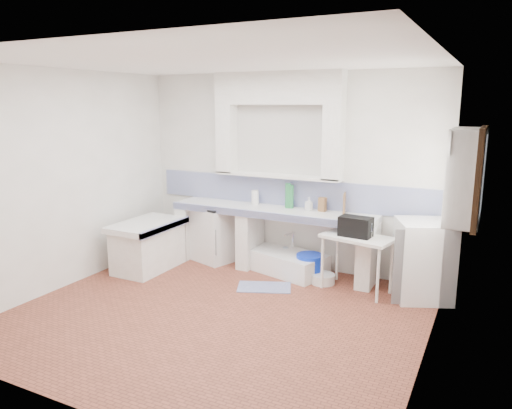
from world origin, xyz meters
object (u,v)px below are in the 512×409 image
at_px(stove, 216,234).
at_px(side_table, 356,264).
at_px(sink, 286,263).
at_px(fridge, 423,260).

xyz_separation_m(stove, side_table, (2.26, -0.27, -0.05)).
relative_size(sink, side_table, 1.27).
bearing_deg(side_table, fridge, 22.24).
bearing_deg(stove, side_table, 10.97).
xyz_separation_m(side_table, fridge, (0.79, 0.14, 0.12)).
distance_m(stove, fridge, 3.06).
xyz_separation_m(stove, fridge, (3.05, -0.14, 0.08)).
bearing_deg(fridge, side_table, 166.98).
distance_m(side_table, fridge, 0.81).
xyz_separation_m(stove, sink, (1.19, -0.02, -0.28)).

